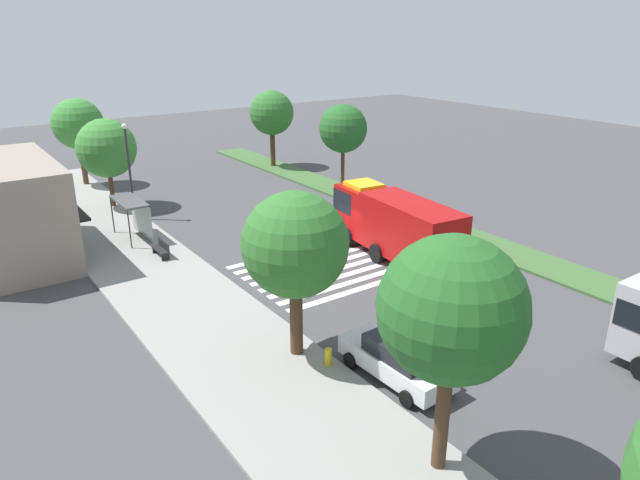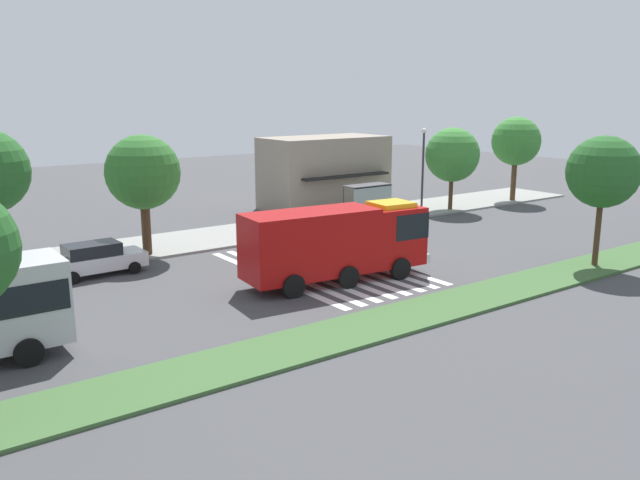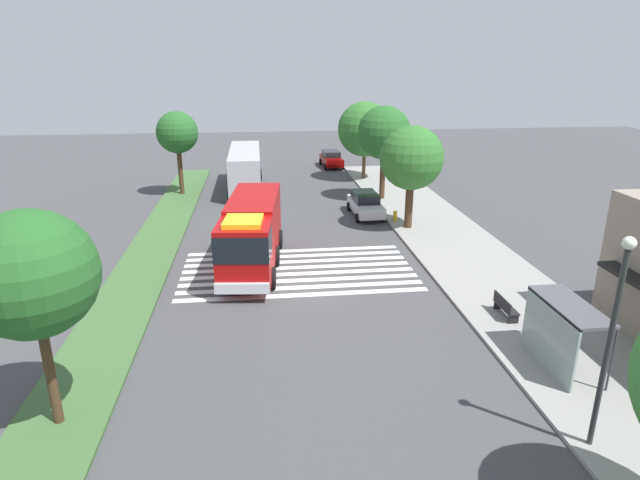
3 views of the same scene
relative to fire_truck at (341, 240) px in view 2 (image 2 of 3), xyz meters
The scene contains 15 objects.
ground_plane 4.19m from the fire_truck, 42.10° to the left, with size 120.00×120.00×0.00m, color #424244.
sidewalk 12.74m from the fire_truck, 77.65° to the left, with size 60.00×5.90×0.14m, color gray.
median_strip 6.85m from the fire_truck, 65.74° to the right, with size 60.00×3.00×0.14m, color #3D6033.
crosswalk 3.27m from the fire_truck, 75.00° to the left, with size 6.75×12.43×0.01m.
fire_truck is the anchor object (origin of this frame).
parked_car_mid 12.55m from the fire_truck, 139.37° to the left, with size 4.77×2.18×1.68m.
bus_stop_shelter 15.80m from the fire_truck, 44.49° to the left, with size 3.50×1.40×2.46m.
bench_near_shelter 13.30m from the fire_truck, 56.62° to the left, with size 1.60×0.50×0.90m.
street_lamp 18.40m from the fire_truck, 32.86° to the left, with size 0.36×0.36×6.44m.
storefront_building 21.48m from the fire_truck, 55.74° to the left, with size 10.03×5.82×5.68m.
sidewalk_tree_center 12.20m from the fire_truck, 119.73° to the left, with size 4.14×4.14×6.75m.
sidewalk_tree_east 21.70m from the fire_truck, 28.63° to the left, with size 4.19×4.19×6.37m.
sidewalk_tree_far_east 28.73m from the fire_truck, 21.21° to the left, with size 4.08×4.08×7.04m.
median_tree_west 14.20m from the fire_truck, 25.49° to the right, with size 3.74×3.74×6.85m.
fire_hydrant 12.42m from the fire_truck, 126.99° to the left, with size 0.28×0.28×0.70m, color gold.
Camera 2 is at (-21.80, -26.92, 9.11)m, focal length 36.52 mm.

